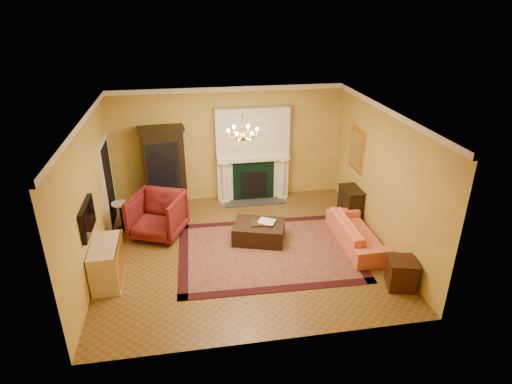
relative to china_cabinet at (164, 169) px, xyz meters
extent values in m
cube|color=brown|center=(1.68, -2.49, -1.03)|extent=(6.00, 5.50, 0.02)
cube|color=white|center=(1.68, -2.49, 1.99)|extent=(6.00, 5.50, 0.02)
cube|color=gold|center=(1.68, 0.27, 0.48)|extent=(6.00, 0.02, 3.00)
cube|color=gold|center=(1.68, -5.25, 0.48)|extent=(6.00, 0.02, 3.00)
cube|color=gold|center=(-1.33, -2.49, 0.48)|extent=(0.02, 5.50, 3.00)
cube|color=gold|center=(4.69, -2.49, 0.48)|extent=(0.02, 5.50, 3.00)
cube|color=silver|center=(2.28, 0.10, 0.23)|extent=(1.90, 0.32, 2.50)
cube|color=silver|center=(2.28, -0.07, 0.83)|extent=(1.10, 0.01, 0.80)
cube|color=black|center=(2.28, -0.07, -0.47)|extent=(1.10, 0.02, 1.10)
cube|color=black|center=(2.28, -0.08, -0.57)|extent=(0.70, 0.02, 0.75)
cube|color=#333333|center=(2.28, -0.19, -1.00)|extent=(1.60, 0.50, 0.04)
cube|color=silver|center=(2.28, 0.04, 0.16)|extent=(1.90, 0.44, 0.10)
cylinder|color=silver|center=(1.50, -0.08, -0.43)|extent=(0.14, 0.14, 1.18)
cylinder|color=silver|center=(3.06, -0.08, -0.43)|extent=(0.14, 0.14, 1.18)
cube|color=white|center=(1.68, 0.22, 1.92)|extent=(6.00, 0.08, 0.12)
cube|color=white|center=(-1.28, -2.49, 1.92)|extent=(0.08, 5.50, 0.12)
cube|color=white|center=(4.64, -2.49, 1.92)|extent=(0.08, 5.50, 0.12)
cube|color=silver|center=(-1.28, -0.79, 0.03)|extent=(0.08, 1.05, 2.10)
cube|color=black|center=(-1.24, -0.79, 0.00)|extent=(0.02, 0.85, 1.95)
cube|color=black|center=(-1.27, -3.09, 0.33)|extent=(0.08, 0.95, 0.58)
cube|color=black|center=(-1.22, -3.09, 0.33)|extent=(0.01, 0.85, 0.48)
cube|color=gold|center=(4.65, -1.09, 0.63)|extent=(0.05, 0.76, 1.05)
cube|color=white|center=(4.62, -1.09, 0.63)|extent=(0.01, 0.62, 0.90)
cylinder|color=#BB8D33|center=(1.68, -2.49, 1.78)|extent=(0.03, 0.03, 0.40)
sphere|color=#BB8D33|center=(1.68, -2.49, 1.53)|extent=(0.16, 0.16, 0.16)
sphere|color=#FFE5B2|center=(1.96, -2.49, 1.67)|extent=(0.07, 0.07, 0.07)
sphere|color=#FFE5B2|center=(1.82, -2.25, 1.67)|extent=(0.07, 0.07, 0.07)
sphere|color=#FFE5B2|center=(1.54, -2.25, 1.67)|extent=(0.07, 0.07, 0.07)
sphere|color=#FFE5B2|center=(1.40, -2.49, 1.67)|extent=(0.07, 0.07, 0.07)
sphere|color=#FFE5B2|center=(1.54, -2.73, 1.67)|extent=(0.07, 0.07, 0.07)
sphere|color=#FFE5B2|center=(1.82, -2.73, 1.67)|extent=(0.07, 0.07, 0.07)
cube|color=#4B1015|center=(2.17, -2.65, -1.01)|extent=(3.87, 2.94, 0.02)
cube|color=black|center=(0.00, 0.00, 0.00)|extent=(1.07, 0.59, 2.03)
imported|color=maroon|center=(-0.16, -1.53, -0.46)|extent=(1.38, 1.34, 1.11)
cylinder|color=black|center=(-1.02, -1.11, -1.00)|extent=(0.27, 0.27, 0.04)
cylinder|color=black|center=(-1.02, -1.11, -0.67)|extent=(0.06, 0.06, 0.61)
cylinder|color=silver|center=(-1.02, -1.11, -0.35)|extent=(0.38, 0.38, 0.03)
cube|color=beige|center=(-1.05, -3.15, -0.62)|extent=(0.52, 1.08, 0.80)
imported|color=#E66249|center=(4.16, -2.69, -0.62)|extent=(0.59, 2.01, 0.78)
cube|color=#33180E|center=(4.40, -4.27, -0.74)|extent=(0.59, 0.59, 0.56)
cube|color=black|center=(4.46, -1.48, -0.63)|extent=(0.42, 0.70, 0.77)
cube|color=black|center=(2.06, -2.17, -0.79)|extent=(1.30, 1.10, 0.41)
cube|color=black|center=(2.09, -2.15, -0.57)|extent=(0.46, 0.37, 0.03)
imported|color=gray|center=(2.07, -2.09, -0.41)|extent=(0.21, 0.12, 0.30)
imported|color=gray|center=(2.19, -2.16, -0.41)|extent=(0.21, 0.12, 0.30)
cylinder|color=gray|center=(1.69, 0.04, 0.26)|extent=(0.12, 0.12, 0.09)
cone|color=#0E3311|center=(1.69, 0.04, 0.49)|extent=(0.17, 0.17, 0.36)
cylinder|color=gray|center=(2.92, 0.04, 0.26)|extent=(0.11, 0.11, 0.09)
cone|color=#0E3311|center=(2.92, 0.04, 0.47)|extent=(0.16, 0.16, 0.34)
camera|label=1|loc=(0.61, -10.35, 4.00)|focal=30.00mm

